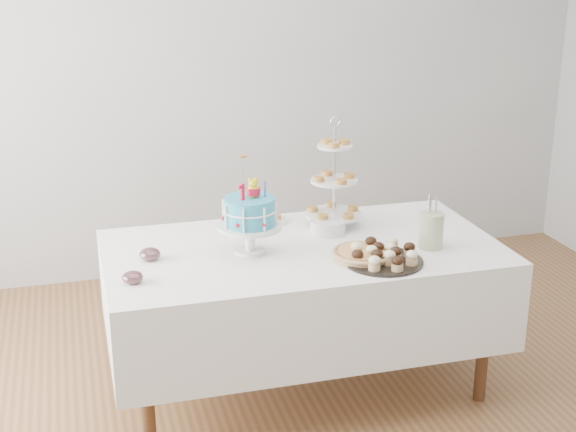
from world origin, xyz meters
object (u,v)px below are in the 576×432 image
object	(u,v)px
plate_stack	(328,226)
pastry_plate	(264,219)
utensil_pitcher	(431,229)
birthday_cake	(250,227)
tiered_stand	(334,181)
table	(302,289)
cupcake_tray	(384,254)
pie	(363,254)
jam_bowl_a	(133,278)
jam_bowl_b	(150,254)

from	to	relation	value
plate_stack	pastry_plate	world-z (taller)	plate_stack
utensil_pitcher	plate_stack	bearing A→B (deg)	137.30
birthday_cake	pastry_plate	world-z (taller)	birthday_cake
tiered_stand	utensil_pitcher	bearing A→B (deg)	-50.37
table	utensil_pitcher	world-z (taller)	utensil_pitcher
table	tiered_stand	xyz separation A→B (m)	(0.24, 0.25, 0.47)
cupcake_tray	pie	distance (m)	0.10
pastry_plate	jam_bowl_a	distance (m)	0.98
tiered_stand	jam_bowl_b	size ratio (longest dim) A/B	5.84
pie	pastry_plate	bearing A→B (deg)	116.37
cupcake_tray	pie	size ratio (longest dim) A/B	1.28
plate_stack	utensil_pitcher	size ratio (longest dim) A/B	0.67
utensil_pitcher	table	bearing A→B (deg)	158.67
table	pie	bearing A→B (deg)	-46.83
tiered_stand	jam_bowl_b	distance (m)	1.03
plate_stack	utensil_pitcher	distance (m)	0.53
pie	jam_bowl_b	distance (m)	1.00
jam_bowl_b	cupcake_tray	bearing A→B (deg)	-17.21
tiered_stand	pastry_plate	xyz separation A→B (m)	(-0.33, 0.15, -0.23)
tiered_stand	utensil_pitcher	size ratio (longest dim) A/B	2.16
birthday_cake	pastry_plate	distance (m)	0.47
table	pastry_plate	size ratio (longest dim) A/B	8.16
tiered_stand	jam_bowl_a	distance (m)	1.20
cupcake_tray	jam_bowl_b	distance (m)	1.09
birthday_cake	jam_bowl_a	xyz separation A→B (m)	(-0.57, -0.21, -0.10)
cupcake_tray	jam_bowl_a	bearing A→B (deg)	176.47
birthday_cake	tiered_stand	xyz separation A→B (m)	(0.51, 0.26, 0.11)
pie	tiered_stand	xyz separation A→B (m)	(0.02, 0.48, 0.22)
birthday_cake	jam_bowl_b	distance (m)	0.48
plate_stack	pastry_plate	size ratio (longest dim) A/B	0.77
plate_stack	jam_bowl_b	xyz separation A→B (m)	(-0.92, -0.13, -0.01)
plate_stack	jam_bowl_b	size ratio (longest dim) A/B	1.81
jam_bowl_a	birthday_cake	bearing A→B (deg)	20.31
cupcake_tray	tiered_stand	world-z (taller)	tiered_stand
table	jam_bowl_a	world-z (taller)	jam_bowl_a
pie	jam_bowl_b	world-z (taller)	jam_bowl_b
birthday_cake	jam_bowl_b	bearing A→B (deg)	156.04
cupcake_tray	plate_stack	distance (m)	0.47
birthday_cake	utensil_pitcher	world-z (taller)	birthday_cake
jam_bowl_a	utensil_pitcher	bearing A→B (deg)	1.97
jam_bowl_a	jam_bowl_b	xyz separation A→B (m)	(0.10, 0.25, 0.00)
birthday_cake	pastry_plate	xyz separation A→B (m)	(0.17, 0.42, -0.11)
cupcake_tray	tiered_stand	bearing A→B (deg)	96.34
birthday_cake	cupcake_tray	size ratio (longest dim) A/B	1.28
tiered_stand	jam_bowl_b	xyz separation A→B (m)	(-0.98, -0.22, -0.21)
pastry_plate	plate_stack	bearing A→B (deg)	-42.93
jam_bowl_b	tiered_stand	bearing A→B (deg)	12.93
tiered_stand	utensil_pitcher	xyz separation A→B (m)	(0.35, -0.43, -0.15)
table	pie	distance (m)	0.41
tiered_stand	pastry_plate	world-z (taller)	tiered_stand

